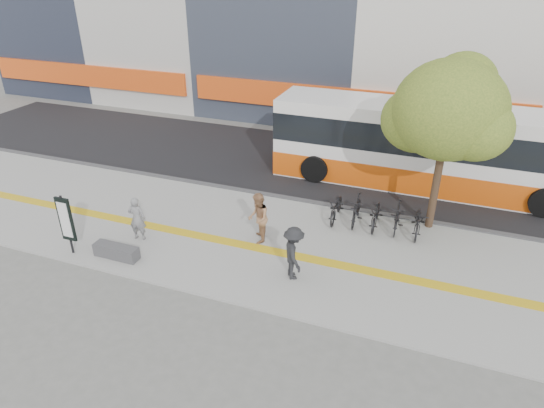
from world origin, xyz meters
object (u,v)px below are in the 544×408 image
at_px(bench, 116,251).
at_px(signboard, 66,220).
at_px(pedestrian_dark, 294,253).
at_px(street_tree, 448,111).
at_px(seated_woman, 137,218).
at_px(bus, 428,149).
at_px(pedestrian_tan, 258,218).

height_order(bench, signboard, signboard).
distance_m(bench, pedestrian_dark, 6.10).
height_order(street_tree, seated_woman, street_tree).
distance_m(bench, street_tree, 12.23).
height_order(street_tree, bus, street_tree).
xyz_separation_m(signboard, seated_woman, (1.63, 1.60, -0.46)).
bearing_deg(pedestrian_tan, seated_woman, -92.61).
distance_m(street_tree, pedestrian_dark, 7.19).
relative_size(signboard, pedestrian_tan, 1.18).
xyz_separation_m(street_tree, pedestrian_tan, (-5.66, -3.36, -3.50)).
height_order(street_tree, pedestrian_dark, street_tree).
bearing_deg(pedestrian_dark, signboard, 68.48).
bearing_deg(pedestrian_tan, street_tree, 99.71).
distance_m(pedestrian_tan, pedestrian_dark, 2.46).
bearing_deg(pedestrian_tan, signboard, -83.60).
height_order(seated_woman, pedestrian_dark, pedestrian_dark).
bearing_deg(seated_woman, signboard, 32.72).
xyz_separation_m(street_tree, seated_woman, (-9.75, -4.72, -3.60)).
distance_m(street_tree, pedestrian_tan, 7.45).
xyz_separation_m(pedestrian_tan, pedestrian_dark, (1.85, -1.62, -0.03)).
distance_m(bench, pedestrian_tan, 4.96).
bearing_deg(street_tree, bench, -148.38).
bearing_deg(pedestrian_tan, bus, 122.93).
distance_m(bus, pedestrian_dark, 9.29).
bearing_deg(bench, pedestrian_tan, 32.84).
relative_size(street_tree, pedestrian_tan, 3.38).
relative_size(bench, street_tree, 0.25).
relative_size(seated_woman, pedestrian_dark, 0.92).
bearing_deg(bench, bus, 46.36).
height_order(bus, pedestrian_tan, bus).
xyz_separation_m(bench, pedestrian_tan, (4.12, 2.66, 0.71)).
relative_size(bench, bus, 0.12).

